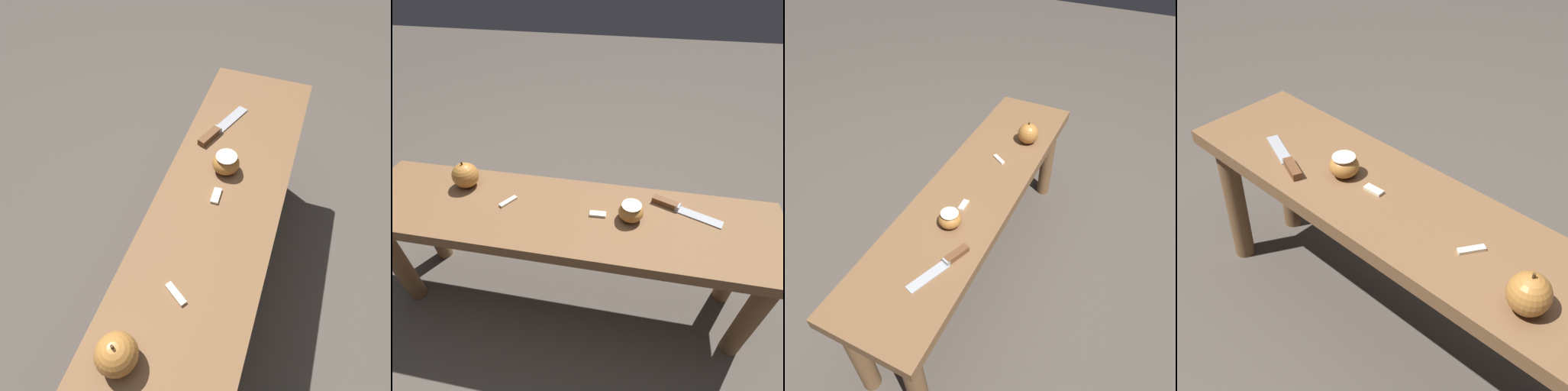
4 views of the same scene
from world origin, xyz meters
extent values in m
plane|color=#4C443D|center=(0.00, 0.00, 0.00)|extent=(8.00, 8.00, 0.00)
cube|color=brown|center=(0.00, 0.00, 0.46)|extent=(1.35, 0.33, 0.04)
cylinder|color=brown|center=(-0.61, -0.11, 0.22)|extent=(0.06, 0.06, 0.44)
cylinder|color=brown|center=(0.61, -0.11, 0.22)|extent=(0.06, 0.06, 0.44)
cylinder|color=brown|center=(-0.61, 0.11, 0.22)|extent=(0.06, 0.06, 0.44)
cylinder|color=brown|center=(0.61, 0.11, 0.22)|extent=(0.06, 0.06, 0.44)
cube|color=#9EA0A5|center=(-0.42, -0.05, 0.48)|extent=(0.14, 0.08, 0.00)
cube|color=#9EA0A5|center=(-0.35, -0.08, 0.49)|extent=(0.02, 0.03, 0.02)
cube|color=brown|center=(-0.31, -0.09, 0.49)|extent=(0.09, 0.05, 0.02)
sphere|color=#B27233|center=(0.35, -0.07, 0.52)|extent=(0.09, 0.09, 0.09)
cylinder|color=#4C3319|center=(0.35, -0.07, 0.57)|extent=(0.01, 0.01, 0.02)
ellipsoid|color=#B27233|center=(-0.21, -0.01, 0.51)|extent=(0.08, 0.08, 0.06)
cylinder|color=silver|center=(-0.21, -0.01, 0.53)|extent=(0.06, 0.06, 0.00)
cube|color=silver|center=(0.18, -0.02, 0.48)|extent=(0.05, 0.06, 0.01)
cube|color=silver|center=(-0.11, -0.01, 0.48)|extent=(0.05, 0.02, 0.01)
camera|label=1|loc=(0.49, 0.14, 1.29)|focal=35.00mm
camera|label=2|loc=(-0.20, 0.65, 1.15)|focal=28.00mm
camera|label=3|loc=(-0.94, -0.48, 1.41)|focal=35.00mm
camera|label=4|loc=(0.61, -0.76, 1.30)|focal=50.00mm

